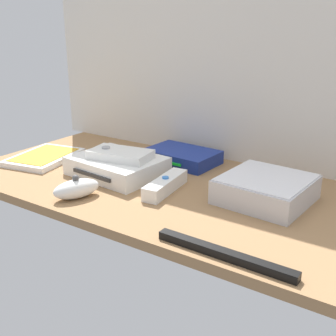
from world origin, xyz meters
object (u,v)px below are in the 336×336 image
object	(u,v)px
remote_wand	(166,185)
remote_classic_pad	(120,154)
network_router	(182,156)
remote_nunchuk	(76,189)
mini_computer	(266,189)
sensor_bar	(224,254)
game_console	(117,166)
game_case	(44,157)

from	to	relation	value
remote_wand	remote_classic_pad	size ratio (longest dim) A/B	0.98
network_router	remote_nunchuk	size ratio (longest dim) A/B	1.72
mini_computer	remote_wand	size ratio (longest dim) A/B	1.20
remote_classic_pad	sensor_bar	distance (cm)	42.58
game_console	network_router	size ratio (longest dim) A/B	1.19
mini_computer	remote_nunchuk	size ratio (longest dim) A/B	1.67
remote_wand	remote_nunchuk	size ratio (longest dim) A/B	1.38
mini_computer	remote_nunchuk	distance (cm)	39.29
game_case	sensor_bar	world-z (taller)	game_case
mini_computer	sensor_bar	size ratio (longest dim) A/B	0.76
mini_computer	remote_classic_pad	distance (cm)	34.79
game_console	game_case	bearing A→B (deg)	-170.47
network_router	remote_wand	distance (cm)	20.21
remote_classic_pad	sensor_bar	world-z (taller)	remote_classic_pad
game_case	remote_wand	world-z (taller)	remote_wand
game_console	sensor_bar	distance (cm)	43.60
game_console	game_case	world-z (taller)	game_console
game_case	remote_nunchuk	size ratio (longest dim) A/B	1.94
game_console	remote_wand	world-z (taller)	game_console
game_case	remote_wand	bearing A→B (deg)	-11.29
game_console	network_router	xyz separation A→B (cm)	(8.18, 16.44, -0.50)
game_console	remote_nunchuk	distance (cm)	15.75
game_case	network_router	bearing A→B (deg)	19.31
remote_nunchuk	sensor_bar	world-z (taller)	remote_nunchuk
game_case	remote_classic_pad	world-z (taller)	remote_classic_pad
remote_nunchuk	remote_classic_pad	xyz separation A→B (cm)	(-0.74, 15.45, 3.37)
remote_nunchuk	game_console	bearing A→B (deg)	120.14
remote_nunchuk	remote_classic_pad	size ratio (longest dim) A/B	0.70
game_case	network_router	xyz separation A→B (cm)	(31.83, 18.48, 0.94)
remote_wand	sensor_bar	world-z (taller)	remote_wand
remote_nunchuk	network_router	bearing A→B (deg)	101.80
game_console	remote_nunchuk	bearing A→B (deg)	-77.86
game_case	network_router	world-z (taller)	network_router
sensor_bar	remote_nunchuk	bearing A→B (deg)	174.08
network_router	mini_computer	bearing A→B (deg)	-19.33
game_case	remote_classic_pad	bearing A→B (deg)	-6.55
network_router	remote_classic_pad	size ratio (longest dim) A/B	1.21
remote_classic_pad	sensor_bar	bearing A→B (deg)	-37.27
game_console	mini_computer	distance (cm)	35.98
game_console	sensor_bar	size ratio (longest dim) A/B	0.93
game_console	network_router	bearing A→B (deg)	68.15
remote_wand	game_console	bearing A→B (deg)	165.04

